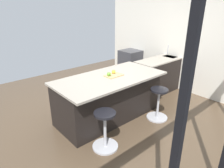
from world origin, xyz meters
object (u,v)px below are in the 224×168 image
stool_middle (105,131)px  apple_yellow (114,72)px  cutting_board (114,75)px  apple_green (109,74)px  oven_range (130,64)px  kitchen_island (109,97)px  stool_by_window (158,105)px

stool_middle → apple_yellow: size_ratio=8.56×
cutting_board → apple_green: (0.12, -0.01, 0.05)m
oven_range → kitchen_island: kitchen_island is taller
oven_range → stool_middle: oven_range is taller
stool_by_window → apple_green: bearing=-44.0°
oven_range → stool_by_window: bearing=56.6°
oven_range → cutting_board: bearing=36.3°
apple_yellow → apple_green: bearing=18.0°
stool_middle → cutting_board: 1.24m
stool_by_window → stool_middle: bearing=0.0°
oven_range → stool_by_window: size_ratio=1.31×
apple_green → cutting_board: bearing=174.2°
kitchen_island → apple_yellow: 0.54m
kitchen_island → cutting_board: cutting_board is taller
stool_middle → oven_range: bearing=-142.4°
cutting_board → apple_yellow: apple_yellow is taller
oven_range → apple_green: 2.75m
cutting_board → apple_yellow: 0.10m
stool_by_window → apple_yellow: bearing=-53.7°
kitchen_island → stool_middle: bearing=46.0°
apple_green → apple_yellow: apple_green is taller
apple_yellow → oven_range: bearing=-144.2°
kitchen_island → stool_middle: size_ratio=3.35×
cutting_board → apple_green: apple_green is taller
kitchen_island → cutting_board: 0.48m
stool_middle → apple_green: bearing=-134.3°
kitchen_island → cutting_board: (-0.10, 0.04, 0.46)m
stool_by_window → cutting_board: size_ratio=1.88×
stool_middle → apple_yellow: apple_yellow is taller
stool_by_window → apple_green: 1.22m
kitchen_island → apple_green: (0.02, 0.03, 0.51)m
oven_range → kitchen_island: size_ratio=0.39×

